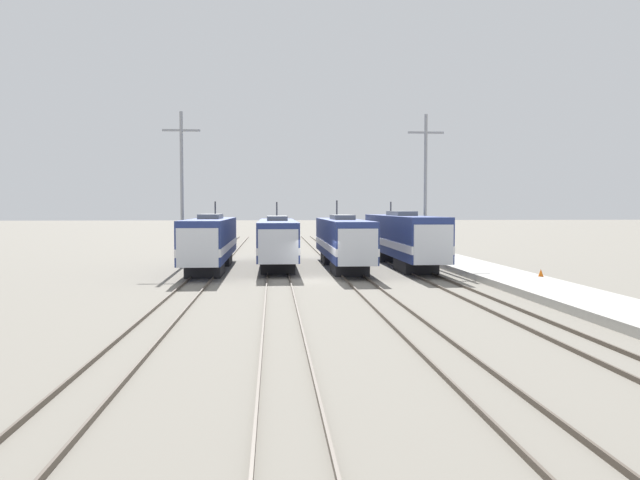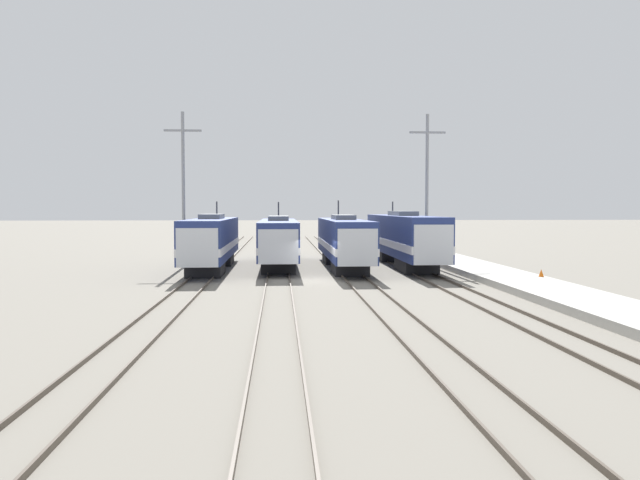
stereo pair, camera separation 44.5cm
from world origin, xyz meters
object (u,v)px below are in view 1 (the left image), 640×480
Objects in this scene: catenary_tower_right at (425,185)px; traffic_cone at (541,273)px; locomotive_far_right at (403,238)px; locomotive_center_right at (343,241)px; catenary_tower_left at (182,185)px; locomotive_center_left at (277,241)px; locomotive_far_left at (210,241)px.

traffic_cone is at bearing -70.82° from catenary_tower_right.
locomotive_far_right is 4.55m from catenary_tower_right.
locomotive_center_right is 1.49× the size of catenary_tower_left.
catenary_tower_left is at bearing 178.34° from locomotive_center_left.
locomotive_center_right is at bearing 3.77° from locomotive_far_left.
catenary_tower_left is 26.69m from traffic_cone.
locomotive_center_right is at bearing -9.23° from catenary_tower_left.
locomotive_far_right is at bearing 117.35° from traffic_cone.
catenary_tower_left is (-7.28, 0.21, 4.31)m from locomotive_center_left.
catenary_tower_left reaches higher than locomotive_center_right.
catenary_tower_left is (-2.37, 2.63, 4.23)m from locomotive_far_left.
catenary_tower_left and catenary_tower_right have the same top height.
locomotive_far_right reaches higher than traffic_cone.
locomotive_far_right is 13.26m from traffic_cone.
locomotive_far_right is at bearing -0.62° from locomotive_center_left.
locomotive_center_right is at bearing 137.52° from traffic_cone.
locomotive_far_left is 5.51m from catenary_tower_left.
locomotive_center_left is 19.82m from traffic_cone.
locomotive_center_left is 1.00× the size of locomotive_center_right.
locomotive_center_right is 39.51× the size of traffic_cone.
locomotive_far_left is 22.83m from traffic_cone.
traffic_cone is (23.14, -12.01, -5.71)m from catenary_tower_left.
traffic_cone is (10.95, -10.03, -1.45)m from locomotive_center_right.
locomotive_center_right is at bearing -19.84° from locomotive_center_left.
locomotive_center_left is (4.91, 2.42, -0.08)m from locomotive_far_left.
locomotive_far_right is 44.54× the size of traffic_cone.
catenary_tower_right is at bearing 9.00° from locomotive_far_left.
catenary_tower_left is at bearing 152.56° from traffic_cone.
locomotive_center_right reaches higher than traffic_cone.
locomotive_far_right reaches higher than locomotive_center_left.
locomotive_far_right is 1.69× the size of catenary_tower_right.
locomotive_center_left is 1.49× the size of catenary_tower_left.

